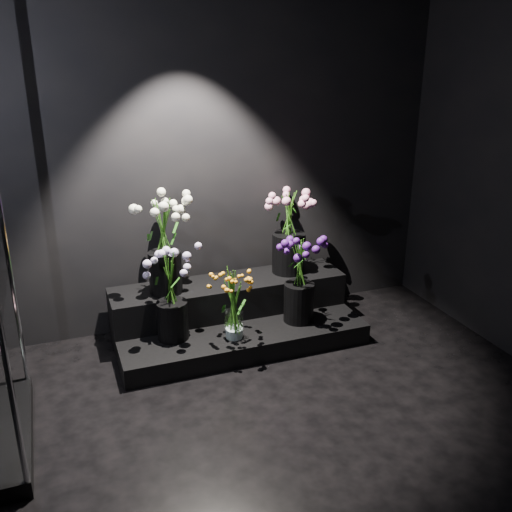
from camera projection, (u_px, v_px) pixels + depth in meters
floor at (300, 474)px, 3.09m from camera, size 4.00×4.00×0.00m
wall_back at (196, 153)px, 4.35m from camera, size 4.00×0.00×4.00m
display_riser at (234, 315)px, 4.51m from camera, size 1.87×0.83×0.42m
bouquet_orange_bells at (234, 303)px, 4.10m from camera, size 0.33×0.33×0.55m
bouquet_lilac at (171, 289)px, 4.05m from camera, size 0.45×0.45×0.68m
bouquet_purple at (300, 274)px, 4.32m from camera, size 0.33×0.33×0.70m
bouquet_cream_roses at (163, 239)px, 4.18m from camera, size 0.48×0.48×0.72m
bouquet_pink_roses at (289, 227)px, 4.58m from camera, size 0.49×0.49×0.68m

